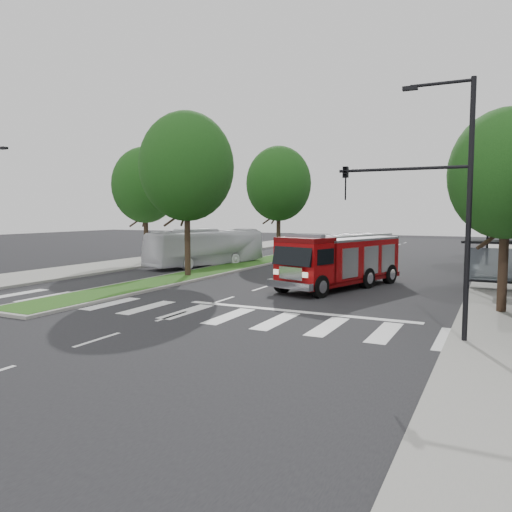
% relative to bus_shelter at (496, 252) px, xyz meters
% --- Properties ---
extents(ground, '(140.00, 140.00, 0.00)m').
position_rel_bus_shelter_xyz_m(ground, '(-11.20, -8.15, -2.04)').
color(ground, black).
rests_on(ground, ground).
extents(sidewalk_left, '(5.00, 80.00, 0.15)m').
position_rel_bus_shelter_xyz_m(sidewalk_left, '(-25.70, 1.85, -1.96)').
color(sidewalk_left, gray).
rests_on(sidewalk_left, ground).
extents(median, '(3.00, 50.00, 0.15)m').
position_rel_bus_shelter_xyz_m(median, '(-17.20, 9.85, -1.96)').
color(median, gray).
rests_on(median, ground).
extents(bus_shelter, '(3.20, 1.60, 2.61)m').
position_rel_bus_shelter_xyz_m(bus_shelter, '(0.00, 0.00, 0.00)').
color(bus_shelter, black).
rests_on(bus_shelter, ground).
extents(tree_right_near, '(4.40, 4.40, 8.05)m').
position_rel_bus_shelter_xyz_m(tree_right_near, '(0.30, -6.15, 3.47)').
color(tree_right_near, black).
rests_on(tree_right_near, ground).
extents(tree_right_mid, '(5.60, 5.60, 9.72)m').
position_rel_bus_shelter_xyz_m(tree_right_mid, '(0.30, 5.85, 4.45)').
color(tree_right_mid, black).
rests_on(tree_right_mid, ground).
extents(tree_right_far, '(5.00, 5.00, 8.73)m').
position_rel_bus_shelter_xyz_m(tree_right_far, '(0.30, 15.85, 3.80)').
color(tree_right_far, black).
rests_on(tree_right_far, ground).
extents(tree_median_near, '(5.80, 5.80, 10.16)m').
position_rel_bus_shelter_xyz_m(tree_median_near, '(-17.20, -2.15, 4.77)').
color(tree_median_near, black).
rests_on(tree_median_near, ground).
extents(tree_median_far, '(5.60, 5.60, 9.72)m').
position_rel_bus_shelter_xyz_m(tree_median_far, '(-17.20, 11.85, 4.45)').
color(tree_median_far, black).
rests_on(tree_median_far, ground).
extents(tree_left_mid, '(5.20, 5.20, 9.16)m').
position_rel_bus_shelter_xyz_m(tree_left_mid, '(-25.20, 3.85, 4.12)').
color(tree_left_mid, black).
rests_on(tree_left_mid, ground).
extents(streetlight_right_near, '(4.08, 0.22, 8.00)m').
position_rel_bus_shelter_xyz_m(streetlight_right_near, '(-1.59, -11.65, 2.63)').
color(streetlight_right_near, black).
rests_on(streetlight_right_near, ground).
extents(streetlight_right_far, '(2.11, 0.20, 8.00)m').
position_rel_bus_shelter_xyz_m(streetlight_right_far, '(-0.85, 11.85, 2.44)').
color(streetlight_right_far, black).
rests_on(streetlight_right_far, ground).
extents(fire_engine, '(5.03, 8.99, 2.99)m').
position_rel_bus_shelter_xyz_m(fire_engine, '(-7.50, -2.11, -0.61)').
color(fire_engine, '#570406').
rests_on(fire_engine, ground).
extents(city_bus, '(5.19, 10.33, 2.81)m').
position_rel_bus_shelter_xyz_m(city_bus, '(-19.70, 4.07, -0.64)').
color(city_bus, silver).
rests_on(city_bus, ground).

